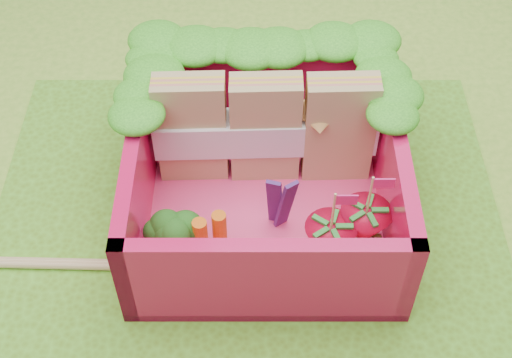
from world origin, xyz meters
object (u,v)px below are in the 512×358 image
object	(u,v)px
strawberry_left	(329,242)
chopsticks	(15,263)
broccoli	(171,229)
strawberry_right	(364,227)
bento_box	(266,176)
sandwich_stack	(266,129)

from	to	relation	value
strawberry_left	chopsticks	xyz separation A→B (m)	(-1.51, -0.01, -0.16)
broccoli	strawberry_right	bearing A→B (deg)	2.93
broccoli	strawberry_left	bearing A→B (deg)	-3.51
bento_box	broccoli	xyz separation A→B (m)	(-0.44, -0.29, -0.05)
bento_box	chopsticks	distance (m)	1.29
strawberry_left	strawberry_right	world-z (taller)	strawberry_right
broccoli	strawberry_left	xyz separation A→B (m)	(0.74, -0.05, -0.04)
bento_box	broccoli	bearing A→B (deg)	-147.01
bento_box	strawberry_right	size ratio (longest dim) A/B	2.68
bento_box	chopsticks	world-z (taller)	bento_box
strawberry_left	chopsticks	bearing A→B (deg)	-179.81
chopsticks	strawberry_right	bearing A→B (deg)	3.30
sandwich_stack	broccoli	size ratio (longest dim) A/B	3.69
broccoli	bento_box	bearing A→B (deg)	32.99
bento_box	strawberry_left	distance (m)	0.46
sandwich_stack	chopsticks	bearing A→B (deg)	-154.58
strawberry_right	bento_box	bearing A→B (deg)	152.80
chopsticks	bento_box	bearing A→B (deg)	15.51
strawberry_left	strawberry_right	xyz separation A→B (m)	(0.17, 0.09, 0.00)
bento_box	broccoli	distance (m)	0.53
broccoli	strawberry_right	distance (m)	0.91
broccoli	strawberry_right	world-z (taller)	strawberry_right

